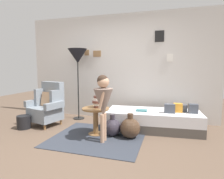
{
  "coord_description": "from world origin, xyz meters",
  "views": [
    {
      "loc": [
        1.28,
        -2.75,
        1.3
      ],
      "look_at": [
        0.15,
        0.95,
        0.85
      ],
      "focal_mm": 30.59,
      "sensor_mm": 36.0,
      "label": 1
    }
  ],
  "objects_px": {
    "armchair": "(48,106)",
    "demijohn_far": "(130,128)",
    "person_child": "(103,99)",
    "magazine_basket": "(24,122)",
    "demijohn_near": "(112,127)",
    "side_table": "(96,116)",
    "vase_striped": "(97,101)",
    "floor_lamp": "(78,58)",
    "book_on_daybed": "(142,110)",
    "daybed": "(153,120)"
  },
  "relations": [
    {
      "from": "armchair",
      "to": "demijohn_far",
      "type": "height_order",
      "value": "armchair"
    },
    {
      "from": "person_child",
      "to": "magazine_basket",
      "type": "distance_m",
      "value": 1.98
    },
    {
      "from": "demijohn_near",
      "to": "person_child",
      "type": "bearing_deg",
      "value": -101.03
    },
    {
      "from": "side_table",
      "to": "demijohn_far",
      "type": "height_order",
      "value": "side_table"
    },
    {
      "from": "vase_striped",
      "to": "demijohn_near",
      "type": "height_order",
      "value": "vase_striped"
    },
    {
      "from": "side_table",
      "to": "demijohn_near",
      "type": "distance_m",
      "value": 0.39
    },
    {
      "from": "person_child",
      "to": "demijohn_near",
      "type": "xyz_separation_m",
      "value": [
        0.06,
        0.33,
        -0.59
      ]
    },
    {
      "from": "floor_lamp",
      "to": "person_child",
      "type": "bearing_deg",
      "value": -48.48
    },
    {
      "from": "floor_lamp",
      "to": "demijohn_near",
      "type": "height_order",
      "value": "floor_lamp"
    },
    {
      "from": "magazine_basket",
      "to": "demijohn_near",
      "type": "bearing_deg",
      "value": 4.0
    },
    {
      "from": "vase_striped",
      "to": "demijohn_far",
      "type": "distance_m",
      "value": 0.8
    },
    {
      "from": "armchair",
      "to": "book_on_daybed",
      "type": "bearing_deg",
      "value": 6.6
    },
    {
      "from": "armchair",
      "to": "daybed",
      "type": "relative_size",
      "value": 0.5
    },
    {
      "from": "magazine_basket",
      "to": "side_table",
      "type": "bearing_deg",
      "value": 4.0
    },
    {
      "from": "floor_lamp",
      "to": "demijohn_far",
      "type": "bearing_deg",
      "value": -31.6
    },
    {
      "from": "demijohn_near",
      "to": "vase_striped",
      "type": "bearing_deg",
      "value": 175.73
    },
    {
      "from": "armchair",
      "to": "demijohn_near",
      "type": "distance_m",
      "value": 1.66
    },
    {
      "from": "person_child",
      "to": "daybed",
      "type": "bearing_deg",
      "value": 50.61
    },
    {
      "from": "person_child",
      "to": "demijohn_far",
      "type": "relative_size",
      "value": 2.55
    },
    {
      "from": "demijohn_far",
      "to": "person_child",
      "type": "bearing_deg",
      "value": -141.94
    },
    {
      "from": "daybed",
      "to": "vase_striped",
      "type": "xyz_separation_m",
      "value": [
        -1.02,
        -0.58,
        0.45
      ]
    },
    {
      "from": "book_on_daybed",
      "to": "magazine_basket",
      "type": "distance_m",
      "value": 2.51
    },
    {
      "from": "armchair",
      "to": "side_table",
      "type": "xyz_separation_m",
      "value": [
        1.28,
        -0.29,
        -0.07
      ]
    },
    {
      "from": "magazine_basket",
      "to": "daybed",
      "type": "bearing_deg",
      "value": 15.68
    },
    {
      "from": "armchair",
      "to": "side_table",
      "type": "bearing_deg",
      "value": -12.66
    },
    {
      "from": "book_on_daybed",
      "to": "magazine_basket",
      "type": "relative_size",
      "value": 0.79
    },
    {
      "from": "daybed",
      "to": "demijohn_near",
      "type": "height_order",
      "value": "demijohn_near"
    },
    {
      "from": "daybed",
      "to": "book_on_daybed",
      "type": "relative_size",
      "value": 8.9
    },
    {
      "from": "side_table",
      "to": "vase_striped",
      "type": "bearing_deg",
      "value": 66.62
    },
    {
      "from": "armchair",
      "to": "magazine_basket",
      "type": "relative_size",
      "value": 3.46
    },
    {
      "from": "armchair",
      "to": "vase_striped",
      "type": "height_order",
      "value": "armchair"
    },
    {
      "from": "armchair",
      "to": "side_table",
      "type": "relative_size",
      "value": 1.85
    },
    {
      "from": "side_table",
      "to": "book_on_daybed",
      "type": "bearing_deg",
      "value": 33.26
    },
    {
      "from": "side_table",
      "to": "person_child",
      "type": "height_order",
      "value": "person_child"
    },
    {
      "from": "armchair",
      "to": "demijohn_near",
      "type": "height_order",
      "value": "armchair"
    },
    {
      "from": "side_table",
      "to": "demijohn_far",
      "type": "relative_size",
      "value": 1.14
    },
    {
      "from": "floor_lamp",
      "to": "armchair",
      "type": "bearing_deg",
      "value": -123.84
    },
    {
      "from": "book_on_daybed",
      "to": "vase_striped",
      "type": "bearing_deg",
      "value": -148.47
    },
    {
      "from": "floor_lamp",
      "to": "demijohn_far",
      "type": "distance_m",
      "value": 2.23
    },
    {
      "from": "person_child",
      "to": "demijohn_far",
      "type": "distance_m",
      "value": 0.77
    },
    {
      "from": "side_table",
      "to": "demijohn_near",
      "type": "relative_size",
      "value": 1.27
    },
    {
      "from": "armchair",
      "to": "magazine_basket",
      "type": "height_order",
      "value": "armchair"
    },
    {
      "from": "daybed",
      "to": "magazine_basket",
      "type": "height_order",
      "value": "daybed"
    },
    {
      "from": "book_on_daybed",
      "to": "side_table",
      "type": "bearing_deg",
      "value": -146.74
    },
    {
      "from": "side_table",
      "to": "vase_striped",
      "type": "height_order",
      "value": "vase_striped"
    },
    {
      "from": "daybed",
      "to": "person_child",
      "type": "relative_size",
      "value": 1.66
    },
    {
      "from": "side_table",
      "to": "demijohn_near",
      "type": "bearing_deg",
      "value": 4.02
    },
    {
      "from": "armchair",
      "to": "floor_lamp",
      "type": "xyz_separation_m",
      "value": [
        0.44,
        0.66,
        1.09
      ]
    },
    {
      "from": "vase_striped",
      "to": "person_child",
      "type": "bearing_deg",
      "value": -55.14
    },
    {
      "from": "demijohn_near",
      "to": "demijohn_far",
      "type": "distance_m",
      "value": 0.34
    }
  ]
}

